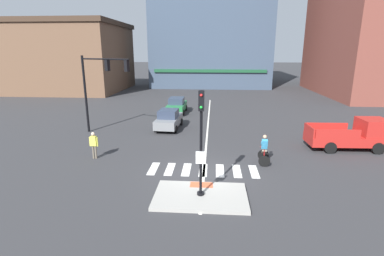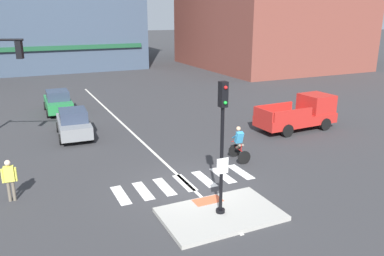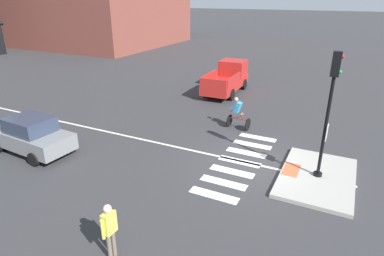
{
  "view_description": "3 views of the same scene",
  "coord_description": "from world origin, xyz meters",
  "px_view_note": "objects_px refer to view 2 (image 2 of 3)",
  "views": [
    {
      "loc": [
        0.49,
        -14.39,
        6.42
      ],
      "look_at": [
        -0.97,
        5.26,
        1.13
      ],
      "focal_mm": 27.16,
      "sensor_mm": 36.0,
      "label": 1
    },
    {
      "loc": [
        -6.12,
        -13.3,
        6.92
      ],
      "look_at": [
        1.31,
        2.58,
        1.72
      ],
      "focal_mm": 36.13,
      "sensor_mm": 36.0,
      "label": 2
    },
    {
      "loc": [
        -11.8,
        -3.11,
        6.55
      ],
      "look_at": [
        -0.3,
        2.62,
        1.26
      ],
      "focal_mm": 30.41,
      "sensor_mm": 36.0,
      "label": 3
    }
  ],
  "objects_px": {
    "car_grey_westbound_far": "(74,123)",
    "cyclist": "(239,143)",
    "pickup_truck_red_cross_right": "(302,114)",
    "signal_pole": "(222,137)",
    "car_green_westbound_distant": "(58,102)",
    "pedestrian_at_curb_left": "(9,177)"
  },
  "relations": [
    {
      "from": "car_green_westbound_distant",
      "to": "cyclist",
      "type": "relative_size",
      "value": 2.46
    },
    {
      "from": "signal_pole",
      "to": "car_green_westbound_distant",
      "type": "xyz_separation_m",
      "value": [
        -3.35,
        18.11,
        -2.16
      ]
    },
    {
      "from": "cyclist",
      "to": "car_green_westbound_distant",
      "type": "bearing_deg",
      "value": 116.62
    },
    {
      "from": "signal_pole",
      "to": "pedestrian_at_curb_left",
      "type": "height_order",
      "value": "signal_pole"
    },
    {
      "from": "pickup_truck_red_cross_right",
      "to": "cyclist",
      "type": "height_order",
      "value": "pickup_truck_red_cross_right"
    },
    {
      "from": "signal_pole",
      "to": "car_grey_westbound_far",
      "type": "bearing_deg",
      "value": 105.34
    },
    {
      "from": "car_green_westbound_distant",
      "to": "cyclist",
      "type": "distance_m",
      "value": 15.28
    },
    {
      "from": "car_grey_westbound_far",
      "to": "cyclist",
      "type": "distance_m",
      "value": 9.92
    },
    {
      "from": "car_grey_westbound_far",
      "to": "cyclist",
      "type": "relative_size",
      "value": 2.5
    },
    {
      "from": "pedestrian_at_curb_left",
      "to": "car_grey_westbound_far",
      "type": "bearing_deg",
      "value": 64.68
    },
    {
      "from": "signal_pole",
      "to": "car_grey_westbound_far",
      "type": "xyz_separation_m",
      "value": [
        -3.22,
        11.74,
        -2.16
      ]
    },
    {
      "from": "pickup_truck_red_cross_right",
      "to": "car_green_westbound_distant",
      "type": "bearing_deg",
      "value": 140.99
    },
    {
      "from": "car_grey_westbound_far",
      "to": "pedestrian_at_curb_left",
      "type": "height_order",
      "value": "pedestrian_at_curb_left"
    },
    {
      "from": "car_grey_westbound_far",
      "to": "cyclist",
      "type": "bearing_deg",
      "value": -47.36
    },
    {
      "from": "car_green_westbound_distant",
      "to": "pedestrian_at_curb_left",
      "type": "xyz_separation_m",
      "value": [
        -3.33,
        -13.68,
        0.17
      ]
    },
    {
      "from": "car_grey_westbound_far",
      "to": "car_green_westbound_distant",
      "type": "distance_m",
      "value": 6.36
    },
    {
      "from": "pickup_truck_red_cross_right",
      "to": "pedestrian_at_curb_left",
      "type": "relative_size",
      "value": 3.09
    },
    {
      "from": "pickup_truck_red_cross_right",
      "to": "signal_pole",
      "type": "bearing_deg",
      "value": -143.12
    },
    {
      "from": "car_green_westbound_distant",
      "to": "pickup_truck_red_cross_right",
      "type": "height_order",
      "value": "pickup_truck_red_cross_right"
    },
    {
      "from": "pedestrian_at_curb_left",
      "to": "car_green_westbound_distant",
      "type": "bearing_deg",
      "value": 76.3
    },
    {
      "from": "pickup_truck_red_cross_right",
      "to": "cyclist",
      "type": "xyz_separation_m",
      "value": [
        -6.37,
        -2.96,
        -0.11
      ]
    },
    {
      "from": "signal_pole",
      "to": "pickup_truck_red_cross_right",
      "type": "xyz_separation_m",
      "value": [
        9.87,
        7.4,
        -1.99
      ]
    }
  ]
}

